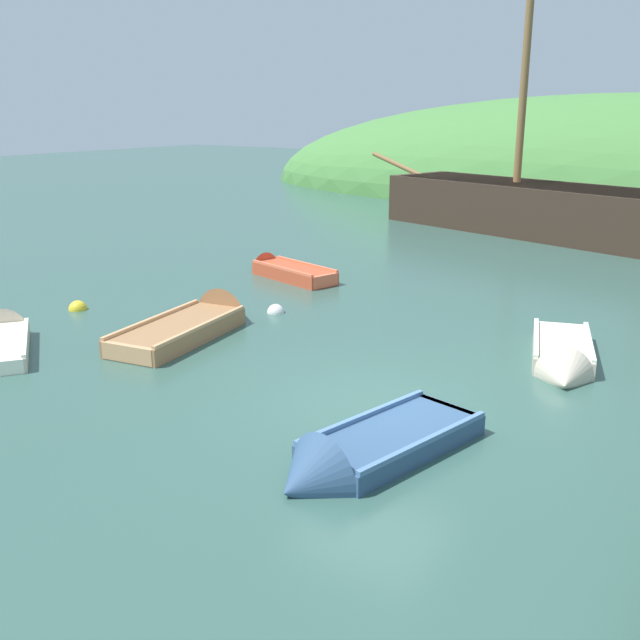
% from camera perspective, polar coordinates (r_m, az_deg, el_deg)
% --- Properties ---
extents(ground_plane, '(120.00, 120.00, 0.00)m').
position_cam_1_polar(ground_plane, '(11.69, 4.32, -6.39)').
color(ground_plane, '#33564C').
extents(shore_hill, '(43.70, 19.72, 10.51)m').
position_cam_1_polar(shore_hill, '(42.74, 22.90, 9.02)').
color(shore_hill, '#477F3D').
rests_on(shore_hill, ground).
extents(sailing_ship, '(18.24, 7.62, 12.65)m').
position_cam_1_polar(sailing_ship, '(27.15, 20.19, 7.26)').
color(sailing_ship, '#38281E').
rests_on(sailing_ship, ground).
extents(rowboat_portside, '(3.17, 2.71, 0.99)m').
position_cam_1_polar(rowboat_portside, '(15.60, -23.75, -1.58)').
color(rowboat_portside, beige).
rests_on(rowboat_portside, ground).
extents(rowboat_far, '(1.80, 4.06, 1.20)m').
position_cam_1_polar(rowboat_far, '(15.45, -9.58, -0.41)').
color(rowboat_far, '#9E7047').
rests_on(rowboat_far, ground).
extents(rowboat_outer_right, '(1.88, 3.21, 0.98)m').
position_cam_1_polar(rowboat_outer_right, '(13.91, 18.47, -2.98)').
color(rowboat_outer_right, beige).
rests_on(rowboat_outer_right, ground).
extents(rowboat_outer_left, '(3.39, 1.76, 0.89)m').
position_cam_1_polar(rowboat_outer_left, '(20.18, -2.87, 3.76)').
color(rowboat_outer_left, '#C64C2D').
rests_on(rowboat_outer_left, ground).
extents(rowboat_center, '(1.87, 3.47, 1.14)m').
position_cam_1_polar(rowboat_center, '(9.74, 3.28, -10.72)').
color(rowboat_center, '#335175').
rests_on(rowboat_center, ground).
extents(buoy_yellow, '(0.43, 0.43, 0.43)m').
position_cam_1_polar(buoy_yellow, '(17.77, -18.45, 0.79)').
color(buoy_yellow, yellow).
rests_on(buoy_yellow, ground).
extents(buoy_white, '(0.40, 0.40, 0.40)m').
position_cam_1_polar(buoy_white, '(16.63, -3.49, 0.58)').
color(buoy_white, white).
rests_on(buoy_white, ground).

